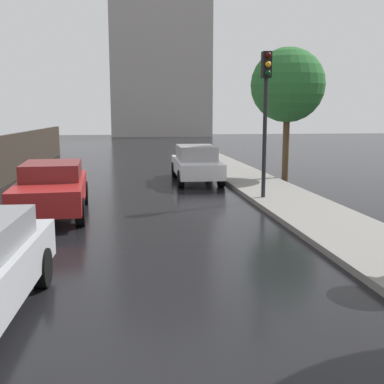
{
  "coord_description": "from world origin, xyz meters",
  "views": [
    {
      "loc": [
        0.39,
        -1.94,
        2.62
      ],
      "look_at": [
        1.77,
        8.27,
        0.9
      ],
      "focal_mm": 43.59,
      "sensor_mm": 36.0,
      "label": 1
    }
  ],
  "objects_px": {
    "car_white_behind_camera": "(196,163)",
    "traffic_light": "(266,98)",
    "car_red_mid_road": "(52,187)",
    "street_tree_near": "(288,85)"
  },
  "relations": [
    {
      "from": "car_red_mid_road",
      "to": "traffic_light",
      "type": "bearing_deg",
      "value": -173.48
    },
    {
      "from": "car_red_mid_road",
      "to": "car_white_behind_camera",
      "type": "distance_m",
      "value": 7.28
    },
    {
      "from": "traffic_light",
      "to": "car_red_mid_road",
      "type": "bearing_deg",
      "value": -170.11
    },
    {
      "from": "traffic_light",
      "to": "street_tree_near",
      "type": "xyz_separation_m",
      "value": [
        2.17,
        4.38,
        0.62
      ]
    },
    {
      "from": "car_red_mid_road",
      "to": "street_tree_near",
      "type": "distance_m",
      "value": 10.29
    },
    {
      "from": "car_white_behind_camera",
      "to": "traffic_light",
      "type": "height_order",
      "value": "traffic_light"
    },
    {
      "from": "traffic_light",
      "to": "street_tree_near",
      "type": "bearing_deg",
      "value": 63.68
    },
    {
      "from": "street_tree_near",
      "to": "traffic_light",
      "type": "bearing_deg",
      "value": -116.32
    },
    {
      "from": "car_white_behind_camera",
      "to": "traffic_light",
      "type": "distance_m",
      "value": 5.34
    },
    {
      "from": "car_white_behind_camera",
      "to": "traffic_light",
      "type": "xyz_separation_m",
      "value": [
        1.41,
        -4.57,
        2.37
      ]
    }
  ]
}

